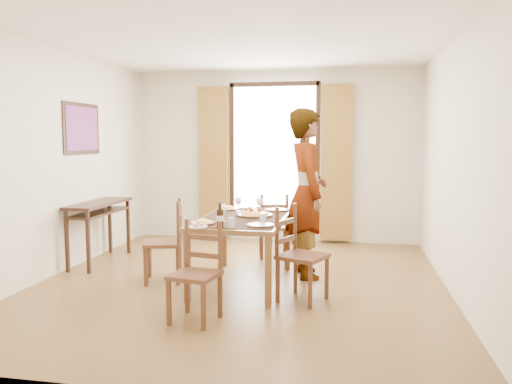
% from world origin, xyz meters
% --- Properties ---
extents(ground, '(5.00, 5.00, 0.00)m').
position_xyz_m(ground, '(0.00, 0.00, 0.00)').
color(ground, '#472716').
rests_on(ground, ground).
extents(room_shell, '(4.60, 5.10, 2.74)m').
position_xyz_m(room_shell, '(-0.00, 0.13, 1.54)').
color(room_shell, beige).
rests_on(room_shell, ground).
extents(console_table, '(0.38, 1.20, 0.80)m').
position_xyz_m(console_table, '(-2.03, 0.60, 0.68)').
color(console_table, black).
rests_on(console_table, ground).
extents(dining_table, '(0.93, 1.60, 0.76)m').
position_xyz_m(dining_table, '(0.03, -0.02, 0.69)').
color(dining_table, brown).
rests_on(dining_table, ground).
extents(chair_west, '(0.51, 0.51, 0.93)m').
position_xyz_m(chair_west, '(-0.85, -0.09, 0.43)').
color(chair_west, '#56341C').
rests_on(chair_west, ground).
extents(chair_north, '(0.47, 0.47, 0.89)m').
position_xyz_m(chair_north, '(0.18, 1.26, 0.41)').
color(chair_north, '#56341C').
rests_on(chair_north, ground).
extents(chair_south, '(0.45, 0.45, 0.88)m').
position_xyz_m(chair_south, '(-0.14, -1.21, 0.41)').
color(chair_south, '#56341C').
rests_on(chair_south, ground).
extents(chair_east, '(0.55, 0.55, 0.95)m').
position_xyz_m(chair_east, '(0.71, -0.48, 0.44)').
color(chair_east, '#56341C').
rests_on(chair_east, ground).
extents(man, '(0.96, 0.84, 1.97)m').
position_xyz_m(man, '(0.70, 0.45, 0.98)').
color(man, '#96999E').
rests_on(man, ground).
extents(plate_sw, '(0.27, 0.27, 0.05)m').
position_xyz_m(plate_sw, '(-0.27, -0.55, 0.78)').
color(plate_sw, silver).
rests_on(plate_sw, dining_table).
extents(plate_se, '(0.27, 0.27, 0.05)m').
position_xyz_m(plate_se, '(0.33, -0.56, 0.78)').
color(plate_se, silver).
rests_on(plate_se, dining_table).
extents(plate_nw, '(0.27, 0.27, 0.05)m').
position_xyz_m(plate_nw, '(-0.26, 0.50, 0.78)').
color(plate_nw, silver).
rests_on(plate_nw, dining_table).
extents(plate_ne, '(0.27, 0.27, 0.05)m').
position_xyz_m(plate_ne, '(0.33, 0.54, 0.78)').
color(plate_ne, silver).
rests_on(plate_ne, dining_table).
extents(pasta_platter, '(0.40, 0.40, 0.10)m').
position_xyz_m(pasta_platter, '(0.15, 0.06, 0.81)').
color(pasta_platter, orange).
rests_on(pasta_platter, dining_table).
extents(caprese_plate, '(0.20, 0.20, 0.04)m').
position_xyz_m(caprese_plate, '(-0.26, -0.76, 0.78)').
color(caprese_plate, silver).
rests_on(caprese_plate, dining_table).
extents(wine_glass_a, '(0.08, 0.08, 0.18)m').
position_xyz_m(wine_glass_a, '(-0.10, -0.39, 0.85)').
color(wine_glass_a, white).
rests_on(wine_glass_a, dining_table).
extents(wine_glass_b, '(0.08, 0.08, 0.18)m').
position_xyz_m(wine_glass_b, '(0.15, 0.34, 0.85)').
color(wine_glass_b, white).
rests_on(wine_glass_b, dining_table).
extents(wine_glass_c, '(0.08, 0.08, 0.18)m').
position_xyz_m(wine_glass_c, '(-0.11, 0.35, 0.85)').
color(wine_glass_c, white).
rests_on(wine_glass_c, dining_table).
extents(tumbler_a, '(0.07, 0.07, 0.10)m').
position_xyz_m(tumbler_a, '(0.31, -0.35, 0.81)').
color(tumbler_a, silver).
rests_on(tumbler_a, dining_table).
extents(tumbler_b, '(0.07, 0.07, 0.10)m').
position_xyz_m(tumbler_b, '(-0.28, 0.28, 0.81)').
color(tumbler_b, silver).
rests_on(tumbler_b, dining_table).
extents(tumbler_c, '(0.07, 0.07, 0.10)m').
position_xyz_m(tumbler_c, '(0.06, -0.70, 0.81)').
color(tumbler_c, silver).
rests_on(tumbler_c, dining_table).
extents(wine_bottle, '(0.07, 0.07, 0.25)m').
position_xyz_m(wine_bottle, '(-0.04, -0.75, 0.88)').
color(wine_bottle, black).
rests_on(wine_bottle, dining_table).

